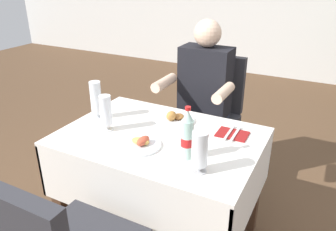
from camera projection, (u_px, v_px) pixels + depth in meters
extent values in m
cube|color=white|center=(160.00, 137.00, 1.84)|extent=(1.10, 0.78, 0.02)
cube|color=white|center=(122.00, 200.00, 1.60)|extent=(1.10, 0.02, 0.32)
cube|color=white|center=(187.00, 136.00, 2.22)|extent=(1.10, 0.02, 0.32)
cube|color=white|center=(87.00, 142.00, 2.14)|extent=(0.02, 0.78, 0.32)
cube|color=white|center=(253.00, 189.00, 1.68)|extent=(0.02, 0.78, 0.32)
cube|color=#472D1E|center=(60.00, 197.00, 1.93)|extent=(0.07, 0.07, 0.70)
cube|color=#472D1E|center=(124.00, 147.00, 2.46)|extent=(0.07, 0.07, 0.70)
cube|color=#472D1E|center=(255.00, 184.00, 2.05)|extent=(0.07, 0.07, 0.70)
cube|color=#2D2D33|center=(204.00, 125.00, 2.49)|extent=(0.44, 0.44, 0.08)
cube|color=#2D2D33|center=(218.00, 83.00, 2.58)|extent=(0.42, 0.06, 0.44)
cube|color=black|center=(174.00, 160.00, 2.53)|extent=(0.04, 0.04, 0.45)
cube|color=black|center=(216.00, 172.00, 2.39)|extent=(0.04, 0.04, 0.45)
cube|color=black|center=(192.00, 141.00, 2.80)|extent=(0.04, 0.04, 0.45)
cube|color=black|center=(230.00, 151.00, 2.66)|extent=(0.04, 0.04, 0.45)
cylinder|color=#282D42|center=(180.00, 164.00, 2.48)|extent=(0.10, 0.10, 0.45)
cylinder|color=#282D42|center=(199.00, 170.00, 2.41)|extent=(0.10, 0.10, 0.45)
cube|color=#282D42|center=(199.00, 124.00, 2.46)|extent=(0.34, 0.36, 0.12)
cube|color=black|center=(205.00, 81.00, 2.39)|extent=(0.36, 0.20, 0.50)
sphere|color=beige|center=(208.00, 33.00, 2.25)|extent=(0.19, 0.19, 0.19)
cylinder|color=beige|center=(164.00, 83.00, 2.29)|extent=(0.07, 0.26, 0.07)
cylinder|color=beige|center=(224.00, 93.00, 2.11)|extent=(0.07, 0.26, 0.07)
cylinder|color=white|center=(138.00, 145.00, 1.72)|extent=(0.24, 0.24, 0.01)
ellipsoid|color=gold|center=(140.00, 141.00, 1.71)|extent=(0.10, 0.06, 0.03)
ellipsoid|color=#C14C33|center=(143.00, 141.00, 1.71)|extent=(0.05, 0.10, 0.04)
cylinder|color=white|center=(175.00, 120.00, 2.00)|extent=(0.24, 0.24, 0.01)
ellipsoid|color=#B77A38|center=(171.00, 116.00, 1.97)|extent=(0.07, 0.08, 0.06)
ellipsoid|color=#99602D|center=(179.00, 116.00, 2.00)|extent=(0.09, 0.09, 0.03)
cylinder|color=white|center=(98.00, 117.00, 2.05)|extent=(0.07, 0.07, 0.01)
cylinder|color=white|center=(97.00, 115.00, 2.04)|extent=(0.02, 0.02, 0.03)
cylinder|color=white|center=(96.00, 97.00, 1.99)|extent=(0.07, 0.07, 0.20)
cylinder|color=gold|center=(97.00, 104.00, 2.01)|extent=(0.06, 0.06, 0.11)
cylinder|color=white|center=(199.00, 171.00, 1.51)|extent=(0.07, 0.07, 0.01)
cylinder|color=white|center=(199.00, 168.00, 1.50)|extent=(0.02, 0.02, 0.03)
cylinder|color=white|center=(200.00, 149.00, 1.46)|extent=(0.07, 0.07, 0.17)
cylinder|color=black|center=(199.00, 158.00, 1.48)|extent=(0.07, 0.07, 0.07)
cylinder|color=white|center=(107.00, 129.00, 1.89)|extent=(0.07, 0.07, 0.01)
cylinder|color=white|center=(107.00, 126.00, 1.89)|extent=(0.02, 0.02, 0.03)
cylinder|color=white|center=(106.00, 110.00, 1.85)|extent=(0.07, 0.07, 0.17)
cylinder|color=#C68928|center=(106.00, 115.00, 1.86)|extent=(0.06, 0.06, 0.11)
cylinder|color=silver|center=(187.00, 140.00, 1.58)|extent=(0.06, 0.06, 0.20)
cylinder|color=red|center=(187.00, 141.00, 1.58)|extent=(0.06, 0.06, 0.04)
cone|color=silver|center=(188.00, 115.00, 1.53)|extent=(0.06, 0.06, 0.05)
cylinder|color=red|center=(188.00, 108.00, 1.51)|extent=(0.03, 0.03, 0.02)
cube|color=maroon|center=(232.00, 134.00, 1.84)|extent=(0.17, 0.13, 0.01)
cube|color=silver|center=(229.00, 132.00, 1.84)|extent=(0.02, 0.19, 0.01)
cube|color=silver|center=(236.00, 134.00, 1.83)|extent=(0.02, 0.19, 0.01)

